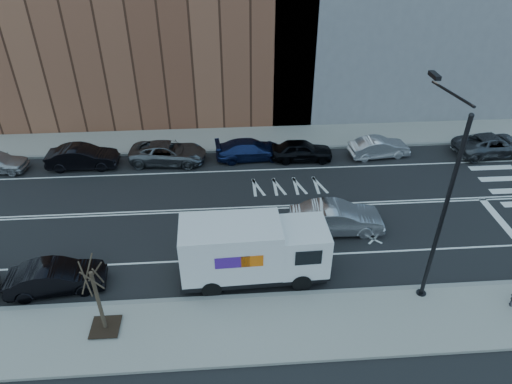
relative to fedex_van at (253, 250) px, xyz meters
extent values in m
plane|color=black|center=(0.61, 5.60, -1.65)|extent=(120.00, 120.00, 0.00)
cube|color=gray|center=(0.61, -3.20, -1.58)|extent=(44.00, 3.60, 0.15)
cube|color=gray|center=(0.61, 14.40, -1.58)|extent=(44.00, 3.60, 0.15)
cube|color=gray|center=(0.61, -1.40, -1.57)|extent=(44.00, 0.25, 0.17)
cube|color=gray|center=(0.61, 12.60, -1.57)|extent=(44.00, 0.25, 0.17)
cylinder|color=black|center=(7.61, -1.80, 2.85)|extent=(0.18, 0.18, 9.00)
cylinder|color=black|center=(7.61, -1.80, -1.55)|extent=(0.44, 0.44, 0.20)
sphere|color=black|center=(7.61, -1.80, 7.30)|extent=(0.20, 0.20, 0.20)
cylinder|color=black|center=(7.61, -0.10, 7.45)|extent=(0.11, 3.49, 0.48)
cube|color=black|center=(7.61, 1.60, 7.55)|extent=(0.25, 0.80, 0.18)
cube|color=#FFF2CC|center=(7.61, 1.60, 7.45)|extent=(0.18, 0.55, 0.03)
cube|color=black|center=(-6.39, -2.80, -1.42)|extent=(1.20, 1.20, 0.04)
cylinder|color=#382B1E|center=(-6.39, -2.80, 0.10)|extent=(0.16, 0.16, 3.20)
cylinder|color=#382B1E|center=(-6.14, -2.80, 1.50)|extent=(0.06, 0.80, 1.44)
cylinder|color=#382B1E|center=(-6.31, -2.56, 1.50)|extent=(0.81, 0.31, 1.19)
cylinder|color=#382B1E|center=(-6.59, -2.65, 1.50)|extent=(0.58, 0.76, 1.50)
cylinder|color=#382B1E|center=(-6.59, -2.95, 1.50)|extent=(0.47, 0.61, 1.37)
cylinder|color=#382B1E|center=(-6.31, -3.04, 1.50)|extent=(0.72, 0.29, 1.13)
cube|color=black|center=(-0.02, 0.00, -1.17)|extent=(6.81, 2.49, 0.33)
cube|color=silver|center=(2.37, 0.07, 0.03)|extent=(2.24, 2.40, 2.17)
cube|color=black|center=(3.48, 0.11, 0.36)|extent=(0.13, 2.01, 1.03)
cube|color=black|center=(2.41, -1.11, 0.36)|extent=(1.20, 0.08, 0.76)
cube|color=black|center=(2.33, 1.26, 0.36)|extent=(1.20, 0.08, 0.76)
cube|color=black|center=(3.44, 0.10, -1.06)|extent=(0.23, 2.18, 0.38)
cube|color=silver|center=(-1.00, -0.03, 0.25)|extent=(4.64, 2.53, 2.50)
cube|color=#47198C|center=(-0.96, -1.25, 0.41)|extent=(1.52, 0.07, 0.60)
cube|color=orange|center=(-0.09, -1.22, 0.41)|extent=(0.98, 0.05, 0.60)
cube|color=#47198C|center=(-1.04, 1.19, 0.41)|extent=(1.52, 0.07, 0.60)
cube|color=orange|center=(-0.17, 1.21, 0.41)|extent=(0.98, 0.05, 0.60)
cylinder|color=black|center=(2.19, -1.02, -1.20)|extent=(0.92, 0.33, 0.91)
cylinder|color=black|center=(2.12, 1.15, -1.20)|extent=(0.92, 0.33, 0.91)
cylinder|color=black|center=(-1.94, -1.15, -1.20)|extent=(0.92, 0.33, 0.91)
cylinder|color=black|center=(-2.01, 1.03, -1.20)|extent=(0.92, 0.33, 0.91)
imported|color=black|center=(-10.59, 11.15, -0.90)|extent=(4.60, 1.61, 1.51)
imported|color=#575A5F|center=(-4.99, 11.42, -0.94)|extent=(5.30, 2.79, 1.42)
imported|color=navy|center=(0.55, 11.55, -0.97)|extent=(4.82, 2.26, 1.36)
imported|color=black|center=(4.08, 11.12, -0.95)|extent=(4.22, 1.83, 1.42)
imported|color=silver|center=(9.48, 11.21, -0.97)|extent=(4.28, 1.91, 1.37)
imported|color=#45474C|center=(17.41, 10.97, -0.93)|extent=(5.39, 2.85, 1.44)
imported|color=#9E9EA3|center=(4.72, 3.22, -0.83)|extent=(5.01, 1.82, 1.64)
imported|color=black|center=(-9.06, -0.19, -0.94)|extent=(4.50, 2.00, 1.44)
camera|label=1|loc=(-0.98, -16.00, 13.92)|focal=32.00mm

